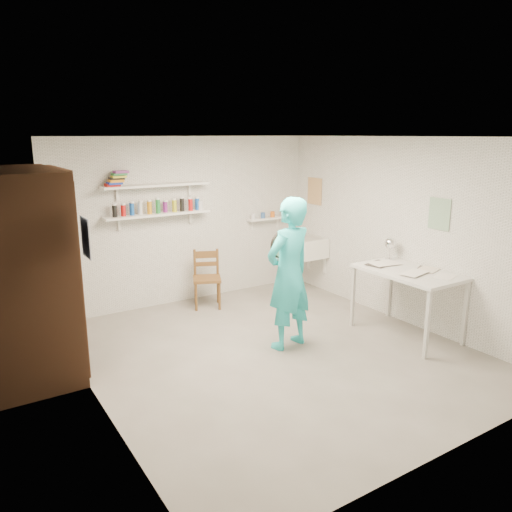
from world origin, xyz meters
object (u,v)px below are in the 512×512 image
wooden_chair (207,279)px  wall_clock (281,245)px  belfast_sink (305,247)px  desk_lamp (391,243)px  work_table (406,303)px  man (289,274)px

wooden_chair → wall_clock: bearing=-57.6°
belfast_sink → wooden_chair: size_ratio=0.72×
wall_clock → wooden_chair: wall_clock is taller
wall_clock → desk_lamp: size_ratio=2.03×
work_table → wooden_chair: bearing=125.1°
belfast_sink → man: size_ratio=0.34×
work_table → man: bearing=159.8°
desk_lamp → wall_clock: bearing=171.4°
wooden_chair → work_table: 2.75m
wooden_chair → desk_lamp: bearing=-20.0°
wall_clock → desk_lamp: 1.60m
wall_clock → work_table: wall_clock is taller
man → wooden_chair: bearing=-95.1°
wall_clock → belfast_sink: bearing=33.1°
wall_clock → work_table: (1.37, -0.74, -0.76)m
work_table → desk_lamp: 0.83m
man → desk_lamp: size_ratio=11.29×
work_table → desk_lamp: bearing=67.6°
wall_clock → wooden_chair: size_ratio=0.38×
belfast_sink → desk_lamp: (0.10, -1.66, 0.35)m
man → work_table: bearing=149.1°
belfast_sink → man: man is taller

